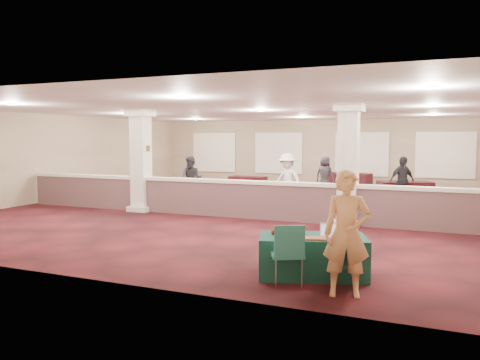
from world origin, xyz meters
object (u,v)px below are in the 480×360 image
at_px(attendee_d, 325,175).
at_px(attendee_c, 402,181).
at_px(far_table_front_center, 236,192).
at_px(far_table_back_center, 347,183).
at_px(far_table_front_left, 145,187).
at_px(far_table_back_right, 405,192).
at_px(attendee_b, 287,179).
at_px(woman, 347,233).
at_px(near_table, 312,256).
at_px(far_table_front_right, 375,197).
at_px(far_table_back_left, 248,184).
at_px(conf_chair_main, 345,260).
at_px(conf_chair_side, 288,249).
at_px(attendee_a, 191,179).

bearing_deg(attendee_d, attendee_c, 158.89).
relative_size(far_table_front_center, attendee_c, 0.94).
bearing_deg(far_table_back_center, far_table_front_left, -145.84).
bearing_deg(far_table_back_right, attendee_b, -148.08).
distance_m(woman, far_table_front_center, 10.90).
bearing_deg(near_table, far_table_front_right, 71.98).
height_order(far_table_back_left, far_table_back_center, far_table_back_center).
relative_size(conf_chair_main, far_table_back_right, 0.44).
relative_size(conf_chair_main, conf_chair_side, 0.84).
bearing_deg(far_table_front_left, conf_chair_main, -42.64).
bearing_deg(attendee_d, conf_chair_side, 111.82).
relative_size(woman, far_table_front_right, 1.10).
distance_m(far_table_back_center, attendee_b, 5.00).
xyz_separation_m(far_table_front_center, far_table_back_center, (3.35, 4.44, 0.08)).
relative_size(conf_chair_main, far_table_front_left, 0.43).
distance_m(conf_chair_side, attendee_c, 10.19).
bearing_deg(attendee_c, far_table_back_right, 43.79).
distance_m(far_table_front_center, attendee_a, 1.74).
bearing_deg(far_table_front_center, conf_chair_main, -58.00).
relative_size(conf_chair_main, far_table_back_center, 0.41).
bearing_deg(far_table_front_right, far_table_front_center, -176.48).
height_order(attendee_b, attendee_d, attendee_b).
relative_size(far_table_front_left, far_table_front_right, 1.14).
relative_size(conf_chair_main, woman, 0.44).
distance_m(attendee_b, attendee_d, 3.48).
bearing_deg(far_table_front_left, attendee_c, 8.16).
xyz_separation_m(conf_chair_side, far_table_front_center, (-4.80, 9.14, -0.26)).
xyz_separation_m(far_table_front_center, far_table_back_right, (5.88, 1.95, 0.05)).
bearing_deg(far_table_front_left, woman, -43.12).
bearing_deg(attendee_c, near_table, -138.67).
bearing_deg(conf_chair_side, far_table_back_right, 57.29).
distance_m(woman, attendee_c, 10.25).
relative_size(far_table_front_left, far_table_back_left, 1.20).
xyz_separation_m(far_table_front_right, far_table_back_right, (0.87, 1.65, 0.04)).
height_order(far_table_back_center, attendee_a, attendee_a).
relative_size(far_table_front_right, far_table_back_left, 1.05).
height_order(near_table, conf_chair_main, conf_chair_main).
xyz_separation_m(far_table_front_left, attendee_b, (5.89, 0.00, 0.51)).
height_order(far_table_back_center, far_table_back_right, far_table_back_center).
bearing_deg(conf_chair_side, attendee_b, 79.83).
relative_size(near_table, far_table_back_center, 0.88).
height_order(far_table_front_left, attendee_c, attendee_c).
distance_m(conf_chair_main, far_table_back_left, 13.76).
distance_m(conf_chair_main, attendee_b, 9.39).
height_order(far_table_back_right, attendee_d, attendee_d).
bearing_deg(attendee_b, attendee_d, 102.92).
distance_m(far_table_front_right, attendee_c, 1.19).
relative_size(conf_chair_main, attendee_c, 0.48).
xyz_separation_m(conf_chair_side, woman, (0.92, -0.12, 0.34)).
bearing_deg(near_table, attendee_a, 112.30).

